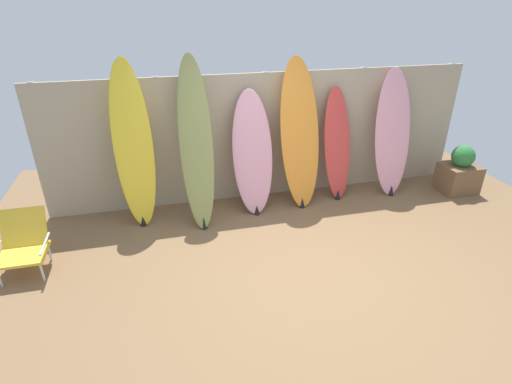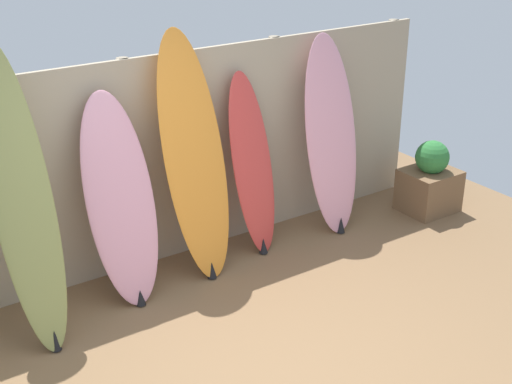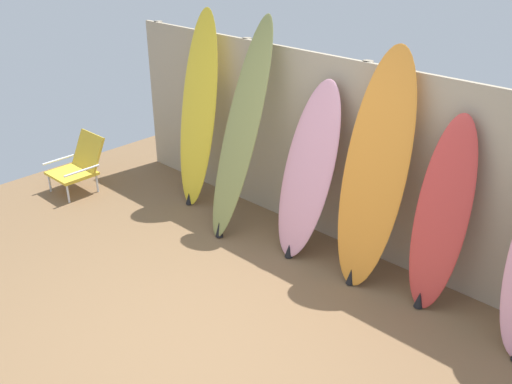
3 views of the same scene
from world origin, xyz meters
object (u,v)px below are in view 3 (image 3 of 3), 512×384
(surfboard_pink_2, at_px, (308,172))
(beach_chair, at_px, (79,163))
(surfboard_orange_3, at_px, (375,173))
(surfboard_red_4, at_px, (441,217))
(surfboard_yellow_0, at_px, (198,112))
(surfboard_olive_1, at_px, (241,131))

(surfboard_pink_2, distance_m, beach_chair, 2.89)
(surfboard_orange_3, bearing_deg, surfboard_red_4, 5.48)
(surfboard_pink_2, height_order, surfboard_red_4, surfboard_pink_2)
(surfboard_yellow_0, relative_size, beach_chair, 3.27)
(surfboard_olive_1, relative_size, surfboard_pink_2, 1.29)
(surfboard_olive_1, distance_m, surfboard_orange_3, 1.43)
(surfboard_olive_1, bearing_deg, surfboard_pink_2, 7.76)
(surfboard_olive_1, bearing_deg, beach_chair, -161.47)
(surfboard_yellow_0, height_order, surfboard_red_4, surfboard_yellow_0)
(surfboard_olive_1, xyz_separation_m, surfboard_red_4, (2.03, 0.19, -0.26))
(surfboard_pink_2, height_order, beach_chair, surfboard_pink_2)
(beach_chair, bearing_deg, surfboard_olive_1, 6.76)
(surfboard_pink_2, bearing_deg, surfboard_red_4, 3.75)
(surfboard_orange_3, relative_size, beach_chair, 3.17)
(surfboard_pink_2, bearing_deg, surfboard_olive_1, -172.24)
(surfboard_orange_3, bearing_deg, surfboard_olive_1, -174.86)
(surfboard_orange_3, relative_size, surfboard_red_4, 1.27)
(surfboard_olive_1, xyz_separation_m, surfboard_orange_3, (1.43, 0.13, -0.04))
(surfboard_yellow_0, distance_m, surfboard_pink_2, 1.53)
(surfboard_orange_3, height_order, beach_chair, surfboard_orange_3)
(surfboard_olive_1, relative_size, surfboard_red_4, 1.32)
(surfboard_yellow_0, relative_size, surfboard_orange_3, 1.03)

